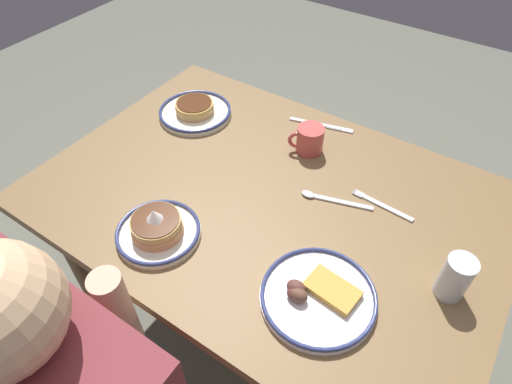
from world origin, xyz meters
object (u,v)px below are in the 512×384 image
coffee_mug (310,140)px  drinking_glass (454,279)px  butter_knife (321,125)px  fork_near (382,205)px  plate_near_main (195,111)px  tea_spoon (327,199)px  plate_center_pancakes (158,229)px  plate_far_companion (318,296)px

coffee_mug → drinking_glass: (-0.52, 0.27, 0.01)m
drinking_glass → butter_knife: drinking_glass is taller
coffee_mug → fork_near: coffee_mug is taller
plate_near_main → butter_knife: (-0.40, -0.19, -0.02)m
butter_knife → tea_spoon: size_ratio=1.10×
tea_spoon → plate_near_main: bearing=-11.0°
fork_near → butter_knife: bearing=-37.0°
plate_center_pancakes → tea_spoon: (-0.31, -0.36, -0.02)m
fork_near → plate_far_companion: bearing=88.0°
fork_near → coffee_mug: bearing=-19.0°
fork_near → butter_knife: same height
drinking_glass → tea_spoon: bearing=-16.5°
plate_center_pancakes → drinking_glass: (-0.69, -0.25, 0.03)m
plate_center_pancakes → fork_near: (-0.45, -0.43, -0.02)m
coffee_mug → fork_near: (-0.29, 0.10, -0.04)m
plate_far_companion → drinking_glass: 0.31m
fork_near → butter_knife: (0.32, -0.24, -0.00)m
plate_near_main → plate_center_pancakes: 0.54m
coffee_mug → plate_center_pancakes: bearing=72.8°
drinking_glass → butter_knife: bearing=-36.9°
coffee_mug → plate_far_companion: bearing=120.8°
plate_far_companion → plate_center_pancakes: bearing=8.3°
plate_near_main → tea_spoon: plate_near_main is taller
drinking_glass → fork_near: drinking_glass is taller
plate_center_pancakes → plate_far_companion: (-0.44, -0.06, -0.01)m
plate_near_main → coffee_mug: coffee_mug is taller
plate_near_main → tea_spoon: size_ratio=1.27×
butter_knife → coffee_mug: bearing=101.9°
butter_knife → plate_far_companion: bearing=116.9°
plate_center_pancakes → coffee_mug: bearing=-107.2°
plate_center_pancakes → fork_near: 0.62m
plate_near_main → plate_far_companion: plate_near_main is taller
plate_center_pancakes → tea_spoon: bearing=-130.5°
plate_near_main → butter_knife: plate_near_main is taller
fork_near → butter_knife: 0.40m
drinking_glass → tea_spoon: drinking_glass is taller
plate_near_main → butter_knife: size_ratio=1.16×
fork_near → tea_spoon: size_ratio=0.92×
fork_near → butter_knife: size_ratio=0.84×
plate_near_main → coffee_mug: size_ratio=2.37×
plate_far_companion → fork_near: plate_far_companion is taller
plate_far_companion → drinking_glass: bearing=-142.7°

